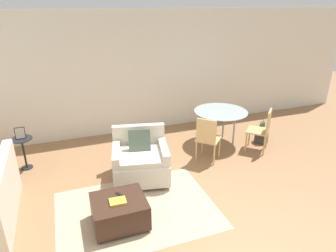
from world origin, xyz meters
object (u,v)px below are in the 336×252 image
object	(u,v)px
book_stack	(118,201)
dining_table	(221,115)
armchair	(140,160)
picture_frame	(20,133)
side_table	(23,148)
ottoman	(119,211)
dining_chair_near_right	(263,128)
potted_plant_small	(261,135)
dining_chair_near_left	(207,137)
tv_remote_primary	(120,195)

from	to	relation	value
book_stack	dining_table	world-z (taller)	dining_table
armchair	picture_frame	distance (m)	2.22
side_table	dining_table	distance (m)	3.92
ottoman	book_stack	xyz separation A→B (m)	(-0.02, -0.05, 0.19)
picture_frame	dining_chair_near_right	distance (m)	4.62
side_table	potted_plant_small	bearing A→B (deg)	-6.85
side_table	dining_chair_near_right	distance (m)	4.62
picture_frame	dining_chair_near_right	size ratio (longest dim) A/B	0.23
armchair	dining_table	xyz separation A→B (m)	(1.98, 0.76, 0.31)
armchair	dining_table	distance (m)	2.14
ottoman	potted_plant_small	distance (m)	3.79
side_table	dining_chair_near_left	xyz separation A→B (m)	(3.28, -0.91, 0.10)
book_stack	dining_chair_near_left	size ratio (longest dim) A/B	0.26
ottoman	dining_chair_near_right	bearing A→B (deg)	20.53
armchair	picture_frame	size ratio (longest dim) A/B	5.14
dining_chair_near_left	dining_chair_near_right	size ratio (longest dim) A/B	1.00
picture_frame	dining_chair_near_left	distance (m)	3.41
dining_table	book_stack	bearing A→B (deg)	-144.25
dining_chair_near_left	armchair	bearing A→B (deg)	-174.23
tv_remote_primary	picture_frame	size ratio (longest dim) A/B	0.75
potted_plant_small	tv_remote_primary	bearing A→B (deg)	-157.37
armchair	dining_chair_near_right	bearing A→B (deg)	3.01
dining_chair_near_right	book_stack	bearing A→B (deg)	-158.89
armchair	tv_remote_primary	size ratio (longest dim) A/B	6.83
armchair	book_stack	size ratio (longest dim) A/B	4.72
ottoman	picture_frame	world-z (taller)	picture_frame
ottoman	side_table	bearing A→B (deg)	122.16
tv_remote_primary	side_table	distance (m)	2.43
picture_frame	dining_chair_near_left	world-z (taller)	dining_chair_near_left
armchair	side_table	distance (m)	2.19
dining_table	potted_plant_small	size ratio (longest dim) A/B	1.92
ottoman	side_table	distance (m)	2.50
armchair	ottoman	bearing A→B (deg)	-119.27
picture_frame	dining_table	size ratio (longest dim) A/B	0.19
picture_frame	dining_chair_near_left	xyz separation A→B (m)	(3.28, -0.91, -0.19)
book_stack	side_table	distance (m)	2.52
book_stack	armchair	bearing A→B (deg)	60.93
ottoman	tv_remote_primary	xyz separation A→B (m)	(0.04, 0.10, 0.18)
dining_chair_near_left	dining_chair_near_right	bearing A→B (deg)	0.00
dining_table	side_table	bearing A→B (deg)	175.82
tv_remote_primary	potted_plant_small	distance (m)	3.72
side_table	dining_table	world-z (taller)	dining_table
ottoman	dining_table	distance (m)	3.19
dining_chair_near_right	picture_frame	bearing A→B (deg)	168.63
picture_frame	dining_table	distance (m)	3.91
picture_frame	armchair	bearing A→B (deg)	-28.59
ottoman	dining_chair_near_right	xyz separation A→B (m)	(3.20, 1.20, 0.30)
tv_remote_primary	side_table	size ratio (longest dim) A/B	0.26
armchair	dining_chair_near_left	xyz separation A→B (m)	(1.36, 0.14, 0.17)
book_stack	potted_plant_small	bearing A→B (deg)	24.34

